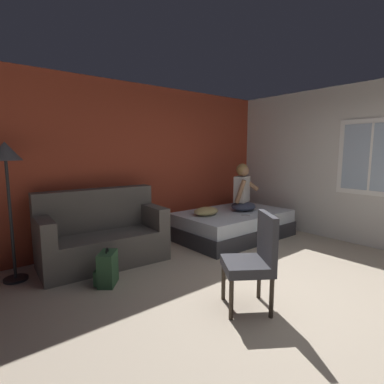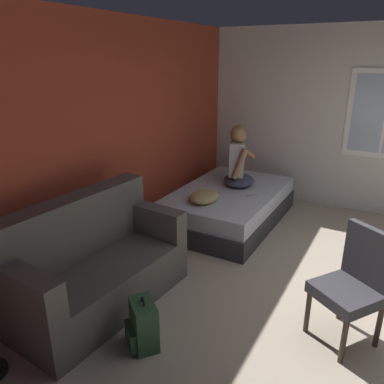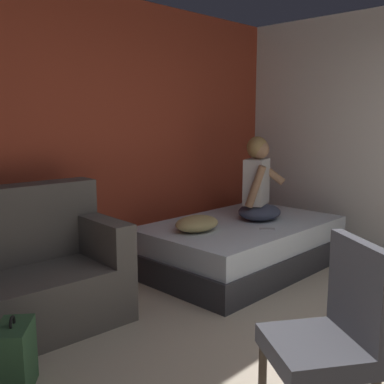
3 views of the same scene
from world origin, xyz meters
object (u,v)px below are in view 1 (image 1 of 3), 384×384
object	(u,v)px
backpack	(107,269)
floor_lamp	(6,165)
throw_pillow	(206,211)
couch	(102,235)
side_chair	(254,258)
cell_phone	(246,215)
person_seated	(243,192)
bed	(233,225)

from	to	relation	value
backpack	floor_lamp	xyz separation A→B (m)	(-0.83, 0.84, 1.24)
throw_pillow	floor_lamp	xyz separation A→B (m)	(-2.88, 0.32, 0.88)
couch	side_chair	world-z (taller)	couch
side_chair	cell_phone	bearing A→B (deg)	42.83
person_seated	floor_lamp	world-z (taller)	floor_lamp
person_seated	bed	bearing A→B (deg)	172.84
cell_phone	side_chair	bearing A→B (deg)	0.24
couch	cell_phone	size ratio (longest dim) A/B	12.18
side_chair	backpack	bearing A→B (deg)	122.95
couch	throw_pillow	world-z (taller)	couch
cell_phone	couch	bearing A→B (deg)	-59.37
side_chair	person_seated	distance (m)	2.67
cell_phone	throw_pillow	bearing A→B (deg)	-85.24
couch	cell_phone	xyz separation A→B (m)	(2.29, -0.69, 0.09)
bed	couch	size ratio (longest dim) A/B	1.19
backpack	floor_lamp	bearing A→B (deg)	134.80
couch	floor_lamp	bearing A→B (deg)	175.04
person_seated	cell_phone	bearing A→B (deg)	-131.91
bed	floor_lamp	bearing A→B (deg)	173.16
bed	person_seated	size ratio (longest dim) A/B	2.39
side_chair	floor_lamp	size ratio (longest dim) A/B	0.58
side_chair	backpack	distance (m)	1.75
couch	person_seated	bearing A→B (deg)	-7.66
bed	backpack	distance (m)	2.66
bed	backpack	size ratio (longest dim) A/B	4.56
bed	person_seated	distance (m)	0.64
couch	person_seated	world-z (taller)	person_seated
cell_phone	floor_lamp	size ratio (longest dim) A/B	0.08
throw_pillow	floor_lamp	distance (m)	3.02
backpack	cell_phone	distance (m)	2.56
person_seated	throw_pillow	xyz separation A→B (m)	(-0.81, 0.12, -0.29)
cell_phone	floor_lamp	world-z (taller)	floor_lamp
person_seated	floor_lamp	xyz separation A→B (m)	(-3.68, 0.44, 0.59)
side_chair	throw_pillow	xyz separation A→B (m)	(1.11, 1.96, 0.02)
side_chair	floor_lamp	xyz separation A→B (m)	(-1.77, 2.28, 0.90)
side_chair	backpack	size ratio (longest dim) A/B	2.14
backpack	couch	bearing A→B (deg)	70.89
bed	backpack	world-z (taller)	bed
cell_phone	bed	bearing A→B (deg)	-144.51
person_seated	throw_pillow	size ratio (longest dim) A/B	1.82
person_seated	floor_lamp	bearing A→B (deg)	173.14
person_seated	throw_pillow	bearing A→B (deg)	171.53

